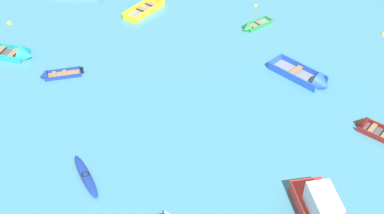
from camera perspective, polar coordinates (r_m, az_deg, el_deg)
name	(u,v)px	position (r m, az deg, el deg)	size (l,w,h in m)	color
rowboat_yellow_near_camera	(152,4)	(42.73, -4.68, 11.80)	(2.97, 4.55, 1.24)	gray
kayak_deep_blue_far_back	(86,176)	(27.63, -12.26, -7.85)	(2.72, 3.06, 0.34)	navy
rowboat_blue_far_left	(311,80)	(34.43, 13.71, 3.08)	(4.59, 3.72, 1.43)	gray
rowboat_maroon_midfield_left	(369,128)	(31.69, 19.89, -2.27)	(3.37, 2.49, 1.08)	#4C4C51
rowboat_green_far_right	(251,27)	(39.80, 6.90, 9.21)	(2.46, 2.71, 0.81)	gray
rowboat_turquoise_outer_right	(16,55)	(38.26, -19.76, 5.76)	(4.51, 1.74, 1.35)	#4C4C51
rowboat_deep_blue_foreground_center	(53,75)	(35.41, -15.91, 3.56)	(2.94, 2.01, 0.84)	#99754C
mooring_buoy_far_field	(383,34)	(41.64, 21.36, 7.88)	(0.35, 0.35, 0.35)	yellow
mooring_buoy_near_foreground	(256,6)	(43.26, 7.40, 11.60)	(0.31, 0.31, 0.31)	yellow
mooring_buoy_between_boats_left	(9,23)	(42.94, -20.48, 9.10)	(0.38, 0.38, 0.38)	yellow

